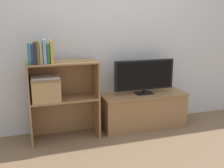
# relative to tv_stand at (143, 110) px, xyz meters

# --- Properties ---
(ground_plane) EXTENTS (16.00, 16.00, 0.00)m
(ground_plane) POSITION_rel_tv_stand_xyz_m (-0.44, -0.20, -0.22)
(ground_plane) COLOR brown
(wall_back) EXTENTS (10.00, 0.05, 2.40)m
(wall_back) POSITION_rel_tv_stand_xyz_m (-0.44, 0.23, 0.98)
(wall_back) COLOR silver
(wall_back) RESTS_ON ground_plane
(tv_stand) EXTENTS (1.10, 0.41, 0.45)m
(tv_stand) POSITION_rel_tv_stand_xyz_m (0.00, 0.00, 0.00)
(tv_stand) COLOR olive
(tv_stand) RESTS_ON ground_plane
(tv) EXTENTS (0.80, 0.14, 0.44)m
(tv) POSITION_rel_tv_stand_xyz_m (-0.00, -0.00, 0.46)
(tv) COLOR black
(tv) RESTS_ON tv_stand
(bookshelf_lower_tier) EXTENTS (0.79, 0.34, 0.49)m
(bookshelf_lower_tier) POSITION_rel_tv_stand_xyz_m (-1.03, 0.03, 0.08)
(bookshelf_lower_tier) COLOR olive
(bookshelf_lower_tier) RESTS_ON ground_plane
(bookshelf_upper_tier) EXTENTS (0.79, 0.34, 0.43)m
(bookshelf_upper_tier) POSITION_rel_tv_stand_xyz_m (-1.03, 0.03, 0.54)
(bookshelf_upper_tier) COLOR olive
(bookshelf_upper_tier) RESTS_ON bookshelf_lower_tier
(book_teal) EXTENTS (0.02, 0.14, 0.23)m
(book_teal) POSITION_rel_tv_stand_xyz_m (-1.38, -0.09, 0.81)
(book_teal) COLOR #1E7075
(book_teal) RESTS_ON bookshelf_upper_tier
(book_navy) EXTENTS (0.03, 0.14, 0.21)m
(book_navy) POSITION_rel_tv_stand_xyz_m (-1.35, -0.09, 0.80)
(book_navy) COLOR navy
(book_navy) RESTS_ON bookshelf_upper_tier
(book_charcoal) EXTENTS (0.03, 0.16, 0.23)m
(book_charcoal) POSITION_rel_tv_stand_xyz_m (-1.32, -0.09, 0.81)
(book_charcoal) COLOR #232328
(book_charcoal) RESTS_ON bookshelf_upper_tier
(book_olive) EXTENTS (0.02, 0.12, 0.25)m
(book_olive) POSITION_rel_tv_stand_xyz_m (-1.29, -0.09, 0.82)
(book_olive) COLOR olive
(book_olive) RESTS_ON bookshelf_upper_tier
(book_tan) EXTENTS (0.03, 0.13, 0.22)m
(book_tan) POSITION_rel_tv_stand_xyz_m (-1.26, -0.09, 0.80)
(book_tan) COLOR tan
(book_tan) RESTS_ON bookshelf_upper_tier
(book_skyblue) EXTENTS (0.03, 0.14, 0.25)m
(book_skyblue) POSITION_rel_tv_stand_xyz_m (-1.22, -0.09, 0.82)
(book_skyblue) COLOR #709ECC
(book_skyblue) RESTS_ON bookshelf_upper_tier
(book_forest) EXTENTS (0.03, 0.13, 0.21)m
(book_forest) POSITION_rel_tv_stand_xyz_m (-1.18, -0.09, 0.80)
(book_forest) COLOR #286638
(book_forest) RESTS_ON bookshelf_upper_tier
(book_mustard) EXTENTS (0.02, 0.15, 0.25)m
(book_mustard) POSITION_rel_tv_stand_xyz_m (-1.15, -0.09, 0.82)
(book_mustard) COLOR gold
(book_mustard) RESTS_ON bookshelf_upper_tier
(storage_basket_left) EXTENTS (0.32, 0.30, 0.26)m
(storage_basket_left) POSITION_rel_tv_stand_xyz_m (-1.23, -0.04, 0.41)
(storage_basket_left) COLOR tan
(storage_basket_left) RESTS_ON bookshelf_lower_tier
(laptop) EXTENTS (0.31, 0.23, 0.02)m
(laptop) POSITION_rel_tv_stand_xyz_m (-1.23, -0.04, 0.53)
(laptop) COLOR #BCBCC1
(laptop) RESTS_ON storage_basket_left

